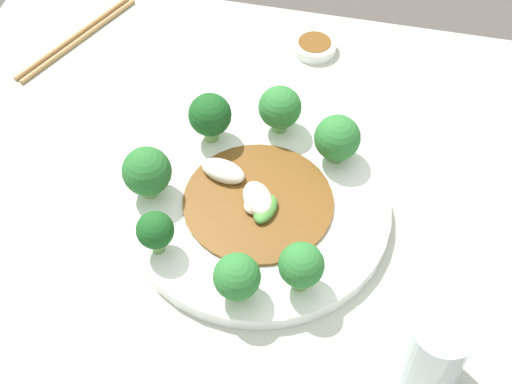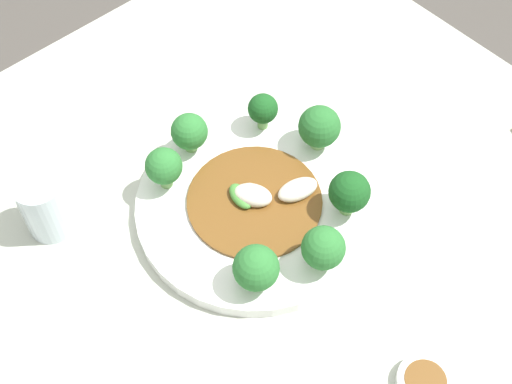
{
  "view_description": "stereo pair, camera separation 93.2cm",
  "coord_description": "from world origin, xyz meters",
  "views": [
    {
      "loc": [
        0.11,
        -0.47,
        1.41
      ],
      "look_at": [
        -0.0,
        0.03,
        0.76
      ],
      "focal_mm": 50.0,
      "sensor_mm": 36.0,
      "label": 1
    },
    {
      "loc": [
        0.35,
        0.42,
        1.52
      ],
      "look_at": [
        -0.0,
        0.03,
        0.76
      ],
      "focal_mm": 50.0,
      "sensor_mm": 36.0,
      "label": 2
    }
  ],
  "objects": [
    {
      "name": "broccoli_northwest",
      "position": [
        -0.08,
        0.12,
        0.78
      ],
      "size": [
        0.05,
        0.05,
        0.07
      ],
      "color": "#7AAD5B",
      "rests_on": "plate"
    },
    {
      "name": "drinking_glass",
      "position": [
        0.21,
        -0.13,
        0.77
      ],
      "size": [
        0.06,
        0.06,
        0.09
      ],
      "color": "silver",
      "rests_on": "table"
    },
    {
      "name": "broccoli_south",
      "position": [
        0.01,
        -0.1,
        0.78
      ],
      "size": [
        0.05,
        0.05,
        0.06
      ],
      "color": "#70A356",
      "rests_on": "plate"
    },
    {
      "name": "ground_plane",
      "position": [
        0.0,
        0.0,
        0.0
      ],
      "size": [
        8.0,
        8.0,
        0.0
      ],
      "primitive_type": "plane",
      "color": "#4C4742"
    },
    {
      "name": "sauce_dish",
      "position": [
        0.02,
        0.34,
        0.73
      ],
      "size": [
        0.06,
        0.06,
        0.02
      ],
      "color": "white",
      "rests_on": "table"
    },
    {
      "name": "broccoli_southwest",
      "position": [
        -0.1,
        -0.06,
        0.78
      ],
      "size": [
        0.04,
        0.04,
        0.06
      ],
      "color": "#70A356",
      "rests_on": "plate"
    },
    {
      "name": "broccoli_southeast",
      "position": [
        0.07,
        -0.07,
        0.78
      ],
      "size": [
        0.05,
        0.05,
        0.06
      ],
      "color": "#70A356",
      "rests_on": "plate"
    },
    {
      "name": "broccoli_west",
      "position": [
        -0.13,
        0.02,
        0.78
      ],
      "size": [
        0.06,
        0.06,
        0.07
      ],
      "color": "#89B76B",
      "rests_on": "plate"
    },
    {
      "name": "stirfry_center",
      "position": [
        -0.01,
        0.03,
        0.75
      ],
      "size": [
        0.18,
        0.18,
        0.02
      ],
      "color": "brown",
      "rests_on": "plate"
    },
    {
      "name": "plate",
      "position": [
        -0.0,
        0.03,
        0.73
      ],
      "size": [
        0.32,
        0.32,
        0.02
      ],
      "color": "white",
      "rests_on": "table"
    },
    {
      "name": "broccoli_north",
      "position": [
        0.0,
        0.15,
        0.78
      ],
      "size": [
        0.05,
        0.05,
        0.07
      ],
      "color": "#70A356",
      "rests_on": "plate"
    },
    {
      "name": "table",
      "position": [
        0.0,
        0.0,
        0.36
      ],
      "size": [
        0.96,
        0.85,
        0.72
      ],
      "color": "#B7BCAD",
      "rests_on": "ground_plane"
    },
    {
      "name": "broccoli_northeast",
      "position": [
        0.08,
        0.12,
        0.78
      ],
      "size": [
        0.06,
        0.06,
        0.07
      ],
      "color": "#70A356",
      "rests_on": "plate"
    }
  ]
}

